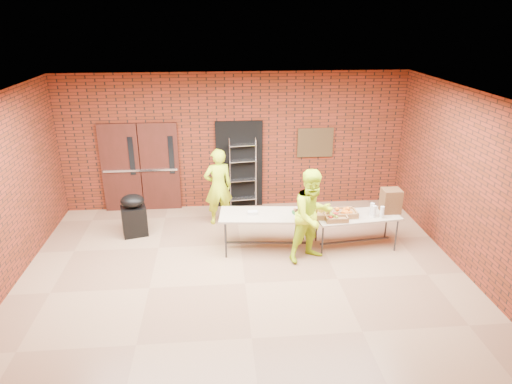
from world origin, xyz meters
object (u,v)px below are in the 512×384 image
Objects in this scene: volunteer_man at (312,216)px; covered_grill at (134,215)px; wire_rack at (243,174)px; volunteer_woman at (218,187)px; coffee_dispenser at (391,201)px; table_right at (357,218)px; table_left at (266,217)px.

covered_grill is at bearing 134.29° from volunteer_man.
wire_rack reaches higher than covered_grill.
volunteer_man is at bearing 119.96° from volunteer_woman.
wire_rack reaches higher than coffee_dispenser.
table_right is at bearing -26.25° from covered_grill.
coffee_dispenser is at bearing 6.83° from table_left.
coffee_dispenser is (0.71, 0.11, 0.30)m from table_right.
table_right is at bearing -2.02° from volunteer_man.
table_left is (0.33, -2.07, -0.17)m from wire_rack.
covered_grill is at bearing 162.54° from table_right.
volunteer_man reaches higher than volunteer_woman.
coffee_dispenser is 1.78m from volunteer_man.
coffee_dispenser is (2.83, -2.02, 0.06)m from wire_rack.
table_left is 1.10× the size of volunteer_woman.
table_right is 3.04m from volunteer_woman.
wire_rack is 0.98m from volunteer_woman.
coffee_dispenser is 5.29m from covered_grill.
coffee_dispenser is 0.27× the size of volunteer_man.
volunteer_man reaches higher than table_right.
coffee_dispenser is at bearing -23.52° from covered_grill.
volunteer_man is at bearing -35.54° from covered_grill.
coffee_dispenser reaches higher than covered_grill.
table_right is 1.89× the size of covered_grill.
volunteer_man is (3.51, -1.33, 0.45)m from covered_grill.
table_right is 1.00× the size of volunteer_woman.
volunteer_man reaches higher than wire_rack.
volunteer_man is (1.14, -2.55, 0.04)m from wire_rack.
volunteer_woman is at bearing -133.35° from wire_rack.
table_left is 2.08× the size of covered_grill.
wire_rack is 3.48m from coffee_dispenser.
covered_grill is at bearing -159.10° from wire_rack.
table_right is (2.12, -2.13, -0.23)m from wire_rack.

